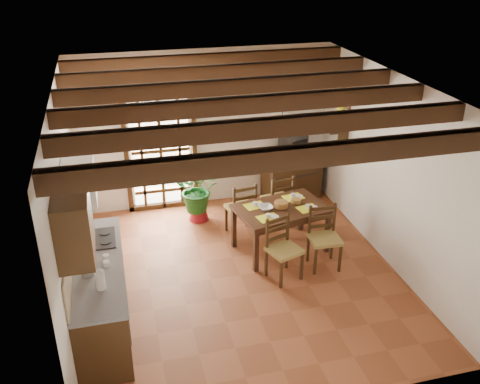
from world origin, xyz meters
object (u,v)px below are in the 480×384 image
object	(u,v)px
dining_table	(281,213)
pendant_lamp	(282,121)
kitchen_counter	(100,293)
chair_far_right	(277,209)
chair_near_left	(283,260)
potted_plant	(198,190)
chair_far_left	(241,218)
sideboard	(292,176)
crt_tv	(293,144)
chair_near_right	(324,249)

from	to	relation	value
dining_table	pendant_lamp	bearing A→B (deg)	78.61
kitchen_counter	dining_table	distance (m)	2.98
chair_far_right	dining_table	bearing A→B (deg)	65.34
chair_near_left	potted_plant	xyz separation A→B (m)	(-0.87, 2.01, 0.28)
kitchen_counter	chair_far_left	distance (m)	2.88
pendant_lamp	chair_far_right	bearing A→B (deg)	73.19
sideboard	potted_plant	xyz separation A→B (m)	(-1.84, -0.41, 0.13)
dining_table	crt_tv	world-z (taller)	crt_tv
chair_near_left	chair_far_right	size ratio (longest dim) A/B	0.99
chair_near_left	pendant_lamp	world-z (taller)	pendant_lamp
chair_near_left	pendant_lamp	xyz separation A→B (m)	(0.20, 0.85, 1.78)
kitchen_counter	pendant_lamp	world-z (taller)	pendant_lamp
chair_near_left	chair_far_left	xyz separation A→B (m)	(-0.27, 1.36, 0.00)
kitchen_counter	chair_near_right	world-z (taller)	kitchen_counter
chair_near_right	kitchen_counter	bearing A→B (deg)	-167.03
dining_table	pendant_lamp	distance (m)	1.44
chair_near_left	chair_far_right	world-z (taller)	chair_far_right
kitchen_counter	chair_far_left	xyz separation A→B (m)	(2.27, 1.76, -0.18)
dining_table	chair_near_left	bearing A→B (deg)	-116.21
chair_near_left	sideboard	bearing A→B (deg)	48.62
kitchen_counter	sideboard	size ratio (longest dim) A/B	2.16
dining_table	chair_near_left	xyz separation A→B (m)	(-0.20, -0.75, -0.35)
chair_far_right	chair_near_left	bearing A→B (deg)	65.27
chair_near_right	chair_far_left	distance (m)	1.55
crt_tv	pendant_lamp	xyz separation A→B (m)	(-0.77, -1.57, 1.00)
sideboard	chair_near_right	bearing A→B (deg)	-107.81
potted_plant	sideboard	bearing A→B (deg)	12.68
dining_table	chair_far_left	distance (m)	0.85
sideboard	crt_tv	distance (m)	0.63
chair_far_right	sideboard	bearing A→B (deg)	-131.86
chair_near_right	pendant_lamp	distance (m)	1.98
pendant_lamp	crt_tv	bearing A→B (deg)	63.80
chair_far_right	kitchen_counter	bearing A→B (deg)	22.87
crt_tv	potted_plant	xyz separation A→B (m)	(-1.84, -0.41, -0.51)
chair_near_right	sideboard	xyz separation A→B (m)	(0.30, 2.29, 0.15)
kitchen_counter	potted_plant	world-z (taller)	potted_plant
kitchen_counter	pendant_lamp	size ratio (longest dim) A/B	2.66
chair_near_right	sideboard	size ratio (longest dim) A/B	0.91
chair_near_left	chair_far_right	distance (m)	1.55
chair_near_right	pendant_lamp	world-z (taller)	pendant_lamp
chair_near_left	crt_tv	xyz separation A→B (m)	(0.97, 2.42, 0.78)
dining_table	crt_tv	size ratio (longest dim) A/B	3.03
chair_near_right	chair_far_right	size ratio (longest dim) A/B	1.00
dining_table	chair_far_right	distance (m)	0.85
kitchen_counter	crt_tv	world-z (taller)	kitchen_counter
chair_near_right	chair_near_left	bearing A→B (deg)	-165.09
kitchen_counter	potted_plant	distance (m)	2.94
chair_far_right	crt_tv	world-z (taller)	crt_tv
pendant_lamp	kitchen_counter	bearing A→B (deg)	-155.51
kitchen_counter	sideboard	bearing A→B (deg)	38.80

